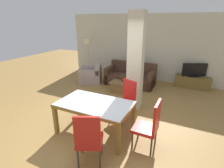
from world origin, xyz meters
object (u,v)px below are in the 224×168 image
Objects in this scene: dining_chair_near_right at (89,138)px; sofa at (130,77)px; bottle at (122,79)px; armchair at (91,76)px; dining_chair_head_right at (150,124)px; dining_table at (95,109)px; dining_chair_far_right at (126,99)px; tv_stand at (192,82)px; floor_lamp at (88,45)px; tv_screen at (194,70)px; coffee_table at (121,87)px.

dining_chair_near_right is 4.30m from sofa.
armchair is at bearing 165.83° from bottle.
dining_chair_head_right is at bearing -57.01° from bottle.
armchair is (-1.94, 2.91, -0.32)m from dining_table.
tv_stand is (1.47, 3.19, -0.33)m from dining_chair_far_right.
dining_chair_near_right is at bearing -106.70° from tv_stand.
floor_lamp is (-4.45, -0.33, 1.16)m from tv_stand.
floor_lamp is at bearing 124.75° from dining_table.
dining_chair_far_right is 3.53m from tv_stand.
bottle is at bearing 88.84° from sofa.
armchair reaches higher than tv_stand.
dining_chair_head_right is 4.09m from tv_screen.
coffee_table is 0.30m from bottle.
dining_chair_far_right is (0.41, 0.85, -0.04)m from dining_table.
sofa is 7.16× the size of bottle.
armchair is 1.60m from bottle.
dining_chair_head_right is at bearing 115.85° from sofa.
floor_lamp reaches higher than dining_chair_head_right.
dining_chair_near_right reaches higher than armchair.
sofa is 2.48m from floor_lamp.
dining_chair_near_right and dining_chair_head_right have the same top height.
dining_table is 1.24m from dining_chair_head_right.
bottle is 0.16× the size of floor_lamp.
coffee_table is at bearing -130.64° from armchair.
dining_table is 1.56× the size of dining_chair_head_right.
dining_chair_near_right is at bearing -171.69° from armchair.
dining_chair_head_right is 3.95× the size of bottle.
floor_lamp is at bearing -9.39° from sofa.
dining_chair_near_right is (0.40, -0.88, -0.04)m from dining_table.
sofa is (-0.78, 2.50, -0.26)m from dining_chair_far_right.
armchair reaches higher than bottle.
floor_lamp reaches higher than bottle.
coffee_table is at bearing 89.40° from sofa.
dining_table reaches higher than coffee_table.
dining_chair_far_right is at bearing -63.39° from coffee_table.
dining_chair_near_right is 3.95× the size of bottle.
coffee_table is at bearing -37.85° from dining_chair_far_right.
armchair reaches higher than coffee_table.
tv_screen is at bearing -8.95° from dining_chair_head_right.
bottle is 2.64m from floor_lamp.
dining_chair_near_right is at bearing -57.00° from floor_lamp.
armchair is at bearing -51.39° from floor_lamp.
dining_chair_near_right and dining_chair_far_right have the same top height.
tv_screen is (1.47, 3.19, 0.14)m from dining_chair_far_right.
sofa is 0.84m from bottle.
coffee_table is at bearing 78.66° from dining_chair_near_right.
coffee_table is at bearing -30.30° from floor_lamp.
dining_chair_near_right is 1.73m from dining_chair_far_right.
dining_chair_head_right reaches higher than tv_screen.
dining_chair_near_right is at bearing 136.25° from dining_chair_head_right.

